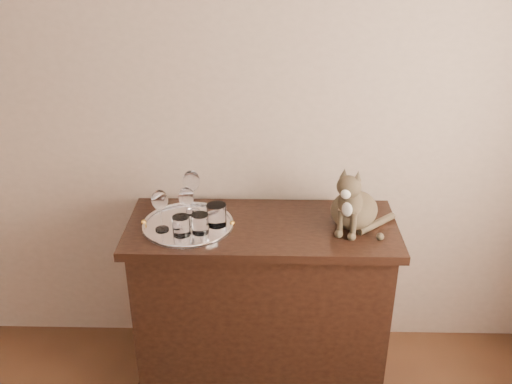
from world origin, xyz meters
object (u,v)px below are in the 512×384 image
at_px(wine_glass_d, 187,206).
at_px(tumbler_c, 217,215).
at_px(wine_glass_b, 192,192).
at_px(sideboard, 262,303).
at_px(cat, 355,194).
at_px(tray, 188,226).
at_px(wine_glass_c, 161,210).
at_px(tumbler_b, 181,226).
at_px(tumbler_a, 200,224).

bearing_deg(wine_glass_d, tumbler_c, -0.48).
bearing_deg(wine_glass_b, sideboard, -17.25).
bearing_deg(cat, tray, -154.37).
bearing_deg(wine_glass_c, sideboard, 8.39).
bearing_deg(tray, wine_glass_b, 86.59).
bearing_deg(tumbler_b, tumbler_c, 31.58).
xyz_separation_m(wine_glass_b, wine_glass_d, (-0.01, -0.11, -0.01)).
relative_size(wine_glass_b, tumbler_b, 2.41).
xyz_separation_m(tray, tumbler_c, (0.13, 0.00, 0.05)).
xyz_separation_m(tumbler_a, tumbler_b, (-0.08, -0.02, 0.00)).
relative_size(sideboard, cat, 3.88).
relative_size(tray, wine_glass_c, 2.11).
xyz_separation_m(sideboard, tumbler_b, (-0.34, -0.10, 0.48)).
distance_m(sideboard, wine_glass_c, 0.68).
bearing_deg(sideboard, tumbler_c, -175.22).
bearing_deg(wine_glass_c, cat, 4.85).
distance_m(wine_glass_d, cat, 0.73).
height_order(tumbler_b, cat, cat).
xyz_separation_m(sideboard, cat, (0.40, 0.01, 0.58)).
bearing_deg(cat, tumbler_c, -154.21).
bearing_deg(tray, wine_glass_c, -157.53).
bearing_deg(tumbler_a, wine_glass_c, 173.52).
distance_m(wine_glass_c, tumbler_a, 0.18).
xyz_separation_m(tumbler_c, cat, (0.60, 0.02, 0.10)).
xyz_separation_m(wine_glass_c, tumbler_c, (0.23, 0.05, -0.05)).
distance_m(wine_glass_b, tumbler_a, 0.20).
distance_m(tumbler_a, tumbler_b, 0.08).
height_order(wine_glass_b, tumbler_a, wine_glass_b).
xyz_separation_m(tray, wine_glass_c, (-0.11, -0.04, 0.10)).
height_order(tray, tumbler_c, tumbler_c).
distance_m(tray, tumbler_b, 0.10).
xyz_separation_m(tumbler_b, tumbler_c, (0.14, 0.09, 0.01)).
relative_size(sideboard, tumbler_b, 14.04).
distance_m(wine_glass_d, tumbler_c, 0.13).
height_order(sideboard, wine_glass_d, wine_glass_d).
relative_size(tumbler_b, cat, 0.28).
xyz_separation_m(tumbler_a, tumbler_c, (0.06, 0.07, 0.01)).
height_order(wine_glass_d, tumbler_b, wine_glass_d).
height_order(sideboard, wine_glass_c, wine_glass_c).
distance_m(sideboard, wine_glass_d, 0.62).
xyz_separation_m(tray, cat, (0.73, 0.03, 0.15)).
distance_m(tray, tumbler_c, 0.14).
height_order(tray, cat, cat).
bearing_deg(tumbler_c, tumbler_a, -134.43).
height_order(tumbler_c, cat, cat).
relative_size(wine_glass_c, tumbler_b, 2.22).
height_order(tumbler_a, tumbler_b, same).
relative_size(tumbler_c, cat, 0.32).
relative_size(tray, tumbler_b, 4.68).
xyz_separation_m(sideboard, wine_glass_d, (-0.33, -0.02, 0.52)).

